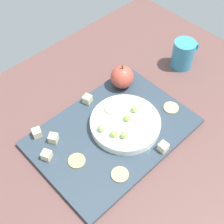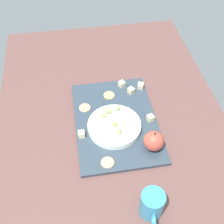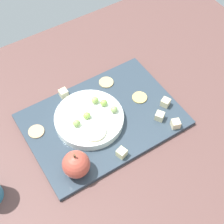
% 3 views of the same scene
% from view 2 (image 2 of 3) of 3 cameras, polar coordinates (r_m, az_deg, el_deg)
% --- Properties ---
extents(table, '(1.15, 0.81, 0.05)m').
position_cam_2_polar(table, '(1.06, -0.25, -1.19)').
color(table, brown).
rests_on(table, ground).
extents(platter, '(0.40, 0.28, 0.01)m').
position_cam_2_polar(platter, '(1.01, 0.73, -1.82)').
color(platter, '#303D4A').
rests_on(platter, table).
extents(serving_dish, '(0.18, 0.18, 0.02)m').
position_cam_2_polar(serving_dish, '(0.98, 0.70, -2.77)').
color(serving_dish, white).
rests_on(serving_dish, platter).
extents(apple_whole, '(0.07, 0.07, 0.07)m').
position_cam_2_polar(apple_whole, '(0.92, 8.22, -5.67)').
color(apple_whole, '#B94939').
rests_on(apple_whole, platter).
extents(apple_stem, '(0.01, 0.01, 0.01)m').
position_cam_2_polar(apple_stem, '(0.89, 8.49, -4.20)').
color(apple_stem, brown).
rests_on(apple_stem, apple_whole).
extents(cheese_cube_0, '(0.03, 0.03, 0.02)m').
position_cam_2_polar(cheese_cube_0, '(1.12, 5.66, 5.18)').
color(cheese_cube_0, beige).
rests_on(cheese_cube_0, platter).
extents(cheese_cube_1, '(0.02, 0.02, 0.02)m').
position_cam_2_polar(cheese_cube_1, '(0.96, -6.06, -4.38)').
color(cheese_cube_1, beige).
rests_on(cheese_cube_1, platter).
extents(cheese_cube_2, '(0.03, 0.03, 0.02)m').
position_cam_2_polar(cheese_cube_2, '(1.01, 7.59, -1.16)').
color(cheese_cube_2, beige).
rests_on(cheese_cube_2, platter).
extents(cheese_cube_3, '(0.03, 0.03, 0.02)m').
position_cam_2_polar(cheese_cube_3, '(1.09, 3.78, 4.25)').
color(cheese_cube_3, beige).
rests_on(cheese_cube_3, platter).
extents(cheese_cube_4, '(0.03, 0.03, 0.02)m').
position_cam_2_polar(cheese_cube_4, '(1.12, 1.94, 5.53)').
color(cheese_cube_4, beige).
rests_on(cheese_cube_4, platter).
extents(cracker_0, '(0.04, 0.04, 0.00)m').
position_cam_2_polar(cracker_0, '(1.09, -0.58, 3.30)').
color(cracker_0, tan).
rests_on(cracker_0, platter).
extents(cracker_1, '(0.04, 0.04, 0.00)m').
position_cam_2_polar(cracker_1, '(1.05, -5.39, 0.82)').
color(cracker_1, tan).
rests_on(cracker_1, platter).
extents(cracker_2, '(0.04, 0.04, 0.00)m').
position_cam_2_polar(cracker_2, '(0.90, -0.90, -9.94)').
color(cracker_2, tan).
rests_on(cracker_2, platter).
extents(grape_0, '(0.02, 0.02, 0.02)m').
position_cam_2_polar(grape_0, '(0.98, -1.71, -0.65)').
color(grape_0, '#97B85B').
rests_on(grape_0, serving_dish).
extents(grape_1, '(0.02, 0.02, 0.02)m').
position_cam_2_polar(grape_1, '(1.00, 1.05, 0.82)').
color(grape_1, '#91B163').
rests_on(grape_1, serving_dish).
extents(grape_2, '(0.02, 0.02, 0.02)m').
position_cam_2_polar(grape_2, '(0.99, -0.71, 0.12)').
color(grape_2, '#8EBD4C').
rests_on(grape_2, serving_dish).
extents(grape_3, '(0.02, 0.02, 0.02)m').
position_cam_2_polar(grape_3, '(0.94, 1.29, -3.86)').
color(grape_3, '#96C25E').
rests_on(grape_3, serving_dish).
extents(grape_4, '(0.02, 0.02, 0.02)m').
position_cam_2_polar(grape_4, '(0.96, 0.51, -2.35)').
color(grape_4, '#92C24C').
rests_on(grape_4, serving_dish).
extents(apple_slice_0, '(0.06, 0.06, 0.01)m').
position_cam_2_polar(apple_slice_0, '(0.96, 3.45, -2.50)').
color(apple_slice_0, beige).
rests_on(apple_slice_0, serving_dish).
extents(cup, '(0.10, 0.06, 0.09)m').
position_cam_2_polar(cup, '(0.81, 7.88, -17.61)').
color(cup, teal).
rests_on(cup, table).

